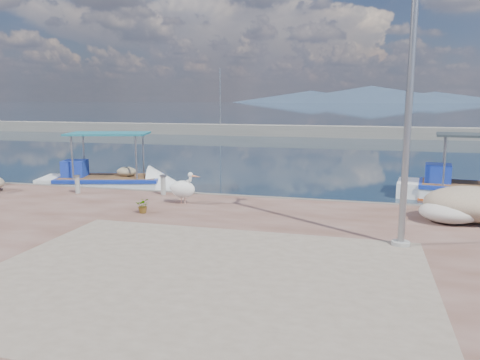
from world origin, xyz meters
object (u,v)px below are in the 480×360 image
pelican (183,189)px  lamp_post (409,109)px  boat_left (109,185)px  boat_right (478,194)px  bollard_near (163,184)px

pelican → lamp_post: bearing=-15.3°
boat_left → pelican: boat_left is taller
boat_right → bollard_near: bearing=-151.6°
boat_left → lamp_post: (11.98, -6.80, 3.56)m
boat_right → bollard_near: size_ratio=8.95×
boat_right → lamp_post: bearing=-105.1°
pelican → bollard_near: 1.80m
pelican → lamp_post: 7.95m
boat_left → bollard_near: bearing=-49.7°
boat_right → pelican: boat_right is taller
pelican → lamp_post: size_ratio=0.16×
boat_left → pelican: bearing=-52.2°
lamp_post → bollard_near: (-8.15, 4.17, -2.89)m
lamp_post → boat_left: bearing=150.4°
boat_right → pelican: (-10.41, -5.78, 0.78)m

